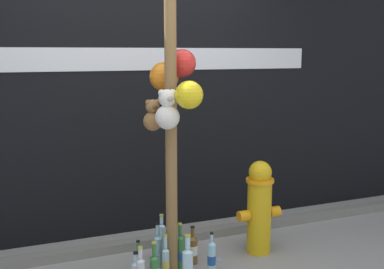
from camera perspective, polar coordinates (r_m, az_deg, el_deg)
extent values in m
cube|color=black|center=(4.46, -7.06, 8.00)|extent=(10.00, 0.20, 3.13)
cube|color=silver|center=(4.21, -19.41, 8.57)|extent=(5.46, 0.01, 0.20)
cube|color=slate|center=(4.32, -4.90, -12.81)|extent=(8.00, 0.12, 0.08)
cylinder|color=olive|center=(3.46, -2.60, 4.23)|extent=(0.09, 0.09, 2.73)
sphere|color=orange|center=(3.64, -3.40, 7.01)|extent=(0.23, 0.23, 0.23)
sphere|color=red|center=(3.60, -1.22, 8.65)|extent=(0.22, 0.22, 0.22)
sphere|color=yellow|center=(3.29, -0.35, 4.84)|extent=(0.20, 0.20, 0.20)
sphere|color=brown|center=(3.47, -4.79, 1.62)|extent=(0.14, 0.14, 0.14)
sphere|color=brown|center=(3.46, -4.81, 3.43)|extent=(0.10, 0.10, 0.10)
sphere|color=brown|center=(3.44, -5.35, 3.91)|extent=(0.04, 0.04, 0.04)
sphere|color=brown|center=(3.46, -4.29, 3.96)|extent=(0.04, 0.04, 0.04)
sphere|color=brown|center=(3.41, -4.59, 3.35)|extent=(0.04, 0.04, 0.04)
sphere|color=silver|center=(3.34, -3.01, 2.11)|extent=(0.18, 0.18, 0.18)
sphere|color=silver|center=(3.33, -3.03, 4.43)|extent=(0.13, 0.13, 0.13)
sphere|color=silver|center=(3.31, -3.71, 5.05)|extent=(0.05, 0.05, 0.05)
sphere|color=silver|center=(3.34, -2.36, 5.10)|extent=(0.05, 0.05, 0.05)
sphere|color=#9D9992|center=(3.27, -2.72, 4.34)|extent=(0.04, 0.04, 0.04)
cylinder|color=gold|center=(4.12, 8.15, -9.93)|extent=(0.21, 0.21, 0.63)
cylinder|color=orange|center=(4.02, 8.26, -5.53)|extent=(0.24, 0.24, 0.03)
sphere|color=gold|center=(4.01, 8.29, -4.58)|extent=(0.20, 0.20, 0.20)
cylinder|color=orange|center=(4.04, 6.30, -9.82)|extent=(0.09, 0.09, 0.09)
cylinder|color=orange|center=(4.19, 9.96, -9.22)|extent=(0.09, 0.09, 0.09)
cylinder|color=#B2DBEA|center=(3.95, -2.16, -13.98)|extent=(0.07, 0.07, 0.21)
cone|color=#B2DBEA|center=(3.91, -2.17, -12.36)|extent=(0.07, 0.07, 0.03)
cylinder|color=#B2DBEA|center=(3.89, -2.18, -11.66)|extent=(0.03, 0.03, 0.07)
cylinder|color=#1E478C|center=(3.96, -2.16, -14.15)|extent=(0.08, 0.08, 0.06)
cylinder|color=gold|center=(3.87, -2.18, -11.08)|extent=(0.04, 0.04, 0.01)
cylinder|color=#93CCE0|center=(3.75, 2.40, -14.97)|extent=(0.06, 0.06, 0.25)
cone|color=#93CCE0|center=(3.70, 2.42, -13.00)|extent=(0.06, 0.06, 0.03)
cylinder|color=#93CCE0|center=(3.68, 2.42, -12.42)|extent=(0.02, 0.02, 0.06)
cylinder|color=#1E478C|center=(3.75, 2.40, -14.98)|extent=(0.07, 0.07, 0.07)
cylinder|color=black|center=(3.67, 2.42, -11.93)|extent=(0.03, 0.03, 0.01)
cone|color=#B2DBEA|center=(3.48, -0.52, -13.86)|extent=(0.08, 0.08, 0.03)
cylinder|color=#B2DBEA|center=(3.46, -0.53, -12.96)|extent=(0.04, 0.04, 0.09)
cylinder|color=gold|center=(3.44, -0.53, -12.20)|extent=(0.04, 0.04, 0.01)
cylinder|color=#337038|center=(3.86, -1.45, -14.24)|extent=(0.08, 0.08, 0.26)
cone|color=#337038|center=(3.80, -1.46, -12.25)|extent=(0.08, 0.08, 0.03)
cylinder|color=#337038|center=(3.78, -1.47, -11.47)|extent=(0.03, 0.03, 0.08)
cylinder|color=#1E478C|center=(3.86, -1.45, -14.42)|extent=(0.08, 0.08, 0.07)
cylinder|color=gold|center=(3.76, -1.47, -10.83)|extent=(0.03, 0.03, 0.01)
cylinder|color=#337038|center=(3.72, -6.51, -15.62)|extent=(0.06, 0.06, 0.21)
cone|color=#337038|center=(3.67, -6.55, -13.95)|extent=(0.06, 0.06, 0.02)
cylinder|color=#337038|center=(3.65, -6.57, -13.32)|extent=(0.03, 0.03, 0.06)
cylinder|color=#D8C64C|center=(3.73, -6.51, -15.87)|extent=(0.06, 0.06, 0.08)
cylinder|color=black|center=(3.64, -6.58, -12.78)|extent=(0.03, 0.03, 0.01)
cone|color=#337038|center=(3.50, -4.61, -14.57)|extent=(0.07, 0.07, 0.03)
cylinder|color=#337038|center=(3.48, -4.63, -13.72)|extent=(0.03, 0.03, 0.09)
cylinder|color=gold|center=(3.46, -4.64, -12.97)|extent=(0.03, 0.03, 0.01)
cone|color=#B2DBEA|center=(3.56, -6.82, -15.17)|extent=(0.07, 0.07, 0.03)
cylinder|color=#B2DBEA|center=(3.54, -6.83, -14.58)|extent=(0.03, 0.03, 0.05)
cylinder|color=black|center=(3.53, -6.84, -14.10)|extent=(0.04, 0.04, 0.01)
cylinder|color=#B2DBEA|center=(3.73, -3.21, -15.47)|extent=(0.06, 0.06, 0.22)
cone|color=#B2DBEA|center=(3.68, -3.23, -13.77)|extent=(0.06, 0.06, 0.02)
cylinder|color=#B2DBEA|center=(3.66, -3.24, -12.94)|extent=(0.03, 0.03, 0.09)
cylinder|color=#D8C64C|center=(3.73, -3.21, -15.45)|extent=(0.06, 0.06, 0.06)
cylinder|color=gold|center=(3.64, -3.24, -12.17)|extent=(0.03, 0.03, 0.01)
cylinder|color=#93CCE0|center=(3.87, -4.15, -14.19)|extent=(0.07, 0.07, 0.25)
cone|color=#93CCE0|center=(3.82, -4.18, -12.27)|extent=(0.07, 0.07, 0.03)
cylinder|color=#93CCE0|center=(3.80, -4.19, -11.47)|extent=(0.03, 0.03, 0.09)
cylinder|color=black|center=(3.78, -4.20, -10.77)|extent=(0.04, 0.04, 0.01)
cylinder|color=brown|center=(3.95, 0.07, -14.02)|extent=(0.08, 0.08, 0.21)
cone|color=brown|center=(3.90, 0.07, -12.41)|extent=(0.08, 0.08, 0.03)
cylinder|color=brown|center=(3.88, 0.07, -11.73)|extent=(0.03, 0.03, 0.07)
cylinder|color=silver|center=(3.94, 0.07, -13.84)|extent=(0.08, 0.08, 0.08)
cylinder|color=black|center=(3.87, 0.07, -11.19)|extent=(0.04, 0.04, 0.01)
cylinder|color=#B2DBEA|center=(4.03, -3.73, -12.95)|extent=(0.06, 0.06, 0.29)
cone|color=#B2DBEA|center=(3.97, -3.76, -10.89)|extent=(0.06, 0.06, 0.02)
cylinder|color=#B2DBEA|center=(3.96, -3.76, -10.29)|extent=(0.03, 0.03, 0.07)
cylinder|color=gold|center=(3.94, -3.77, -9.77)|extent=(0.03, 0.03, 0.01)
cone|color=silver|center=(3.45, -6.29, -14.86)|extent=(0.06, 0.06, 0.02)
cylinder|color=silver|center=(3.43, -6.30, -14.13)|extent=(0.03, 0.03, 0.07)
cylinder|color=gold|center=(3.42, -6.31, -13.50)|extent=(0.04, 0.04, 0.01)
cube|color=#8C99B2|center=(4.05, 3.32, -14.94)|extent=(0.08, 0.09, 0.01)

